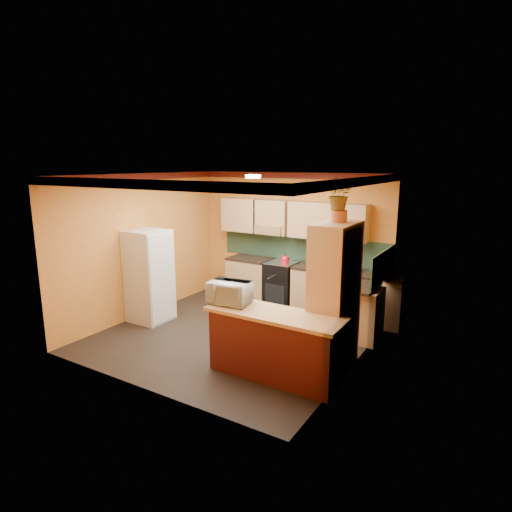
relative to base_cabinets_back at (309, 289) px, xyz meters
The scene contains 15 objects.
room_shell 2.31m from the base_cabinets_back, 109.87° to the right, with size 4.24×4.24×2.72m.
base_cabinets_back is the anchor object (origin of this frame).
countertop_back 0.46m from the base_cabinets_back, 90.00° to the right, with size 3.65×0.62×0.04m, color black.
stove 0.63m from the base_cabinets_back, behind, with size 0.58×0.58×0.91m, color black.
kettle 0.77m from the base_cabinets_back, behind, with size 0.17×0.17×0.18m, color red, non-canonical shape.
sink 0.92m from the base_cabinets_back, ahead, with size 0.48×0.40×0.03m, color silver.
base_cabinets_right 1.50m from the base_cabinets_back, 34.94° to the right, with size 0.60×0.80×0.88m, color tan.
countertop_right 1.57m from the base_cabinets_back, 34.94° to the right, with size 0.62×0.80×0.04m, color black.
fridge 3.10m from the base_cabinets_back, 139.03° to the right, with size 0.68×0.66×1.70m, color silver.
pantry 2.48m from the base_cabinets_back, 57.82° to the right, with size 0.48×0.90×2.10m, color tan.
fern_pot 2.93m from the base_cabinets_back, 57.18° to the right, with size 0.22×0.22×0.16m, color #A95528.
fern 3.12m from the base_cabinets_back, 57.18° to the right, with size 0.40×0.34×0.44m, color tan.
breakfast_bar 2.82m from the base_cabinets_back, 75.43° to the right, with size 1.80×0.55×0.88m, color #4D1612.
bar_top 2.86m from the base_cabinets_back, 75.43° to the right, with size 1.90×0.65×0.05m, color tan.
microwave 2.81m from the base_cabinets_back, 90.52° to the right, with size 0.57×0.39×0.32m, color silver.
Camera 1 is at (3.87, -5.69, 2.89)m, focal length 30.00 mm.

